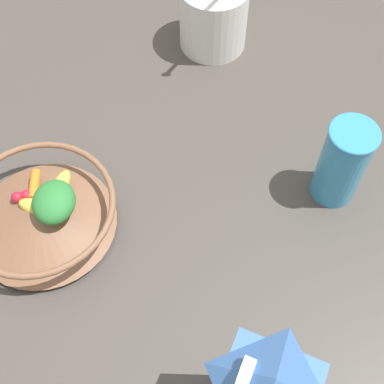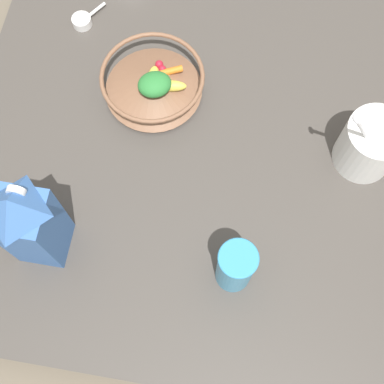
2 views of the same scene
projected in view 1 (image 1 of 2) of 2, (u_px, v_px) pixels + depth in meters
name	position (u px, v px, depth m)	size (l,w,h in m)	color
ground_plane	(133.00, 173.00, 0.96)	(6.00, 6.00, 0.00)	#665B4C
countertop	(132.00, 166.00, 0.94)	(1.15, 1.15, 0.05)	#47423D
fruit_bowl	(41.00, 213.00, 0.81)	(0.24, 0.24, 0.09)	brown
yogurt_tub	(214.00, 13.00, 1.00)	(0.15, 0.13, 0.25)	white
drinking_cup	(343.00, 162.00, 0.81)	(0.08, 0.08, 0.15)	#3893C6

